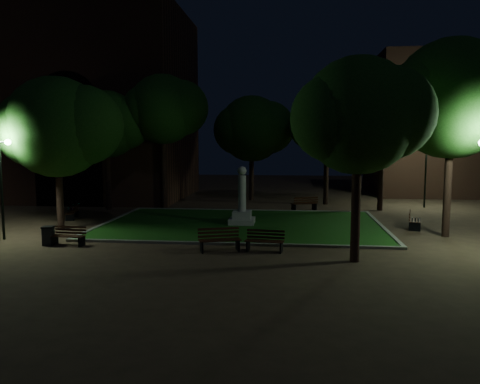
# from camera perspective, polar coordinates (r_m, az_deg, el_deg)

# --- Properties ---
(ground) EXTENTS (80.00, 80.00, 0.00)m
(ground) POSITION_cam_1_polar(r_m,az_deg,el_deg) (24.16, -0.25, -4.88)
(ground) COLOR #483425
(lawn) EXTENTS (15.00, 10.00, 0.08)m
(lawn) POSITION_cam_1_polar(r_m,az_deg,el_deg) (26.11, 0.24, -3.95)
(lawn) COLOR #1B4F13
(lawn) RESTS_ON ground
(lawn_kerb) EXTENTS (15.40, 10.40, 0.12)m
(lawn_kerb) POSITION_cam_1_polar(r_m,az_deg,el_deg) (26.10, 0.24, -3.91)
(lawn_kerb) COLOR slate
(lawn_kerb) RESTS_ON ground
(monument) EXTENTS (1.40, 1.40, 3.20)m
(monument) POSITION_cam_1_polar(r_m,az_deg,el_deg) (25.96, 0.24, -1.96)
(monument) COLOR #A7A099
(monument) RESTS_ON lawn
(building_main) EXTENTS (20.00, 12.00, 15.00)m
(building_main) POSITION_cam_1_polar(r_m,az_deg,el_deg) (41.77, -20.45, 9.60)
(building_main) COLOR #532E20
(building_main) RESTS_ON ground
(building_far) EXTENTS (16.00, 10.00, 12.00)m
(building_far) POSITION_cam_1_polar(r_m,az_deg,el_deg) (46.20, 25.80, 7.30)
(building_far) COLOR #532E20
(building_far) RESTS_ON ground
(tree_west) EXTENTS (6.39, 5.22, 7.98)m
(tree_west) POSITION_cam_1_polar(r_m,az_deg,el_deg) (26.08, -21.21, 7.39)
(tree_west) COLOR black
(tree_west) RESTS_ON ground
(tree_north_wl) EXTENTS (5.78, 4.72, 9.15)m
(tree_north_wl) POSITION_cam_1_polar(r_m,az_deg,el_deg) (32.40, -9.20, 9.92)
(tree_north_wl) COLOR black
(tree_north_wl) RESTS_ON ground
(tree_north_er) EXTENTS (6.02, 4.91, 8.37)m
(tree_north_er) POSITION_cam_1_polar(r_m,az_deg,el_deg) (34.83, 10.76, 8.20)
(tree_north_er) COLOR black
(tree_north_er) RESTS_ON ground
(tree_ne) EXTENTS (4.86, 3.97, 7.07)m
(tree_ne) POSITION_cam_1_polar(r_m,az_deg,el_deg) (32.62, 17.10, 6.71)
(tree_ne) COLOR black
(tree_ne) RESTS_ON ground
(tree_east) EXTENTS (7.00, 5.71, 9.51)m
(tree_east) POSITION_cam_1_polar(r_m,az_deg,el_deg) (24.77, 24.72, 10.29)
(tree_east) COLOR black
(tree_east) RESTS_ON ground
(tree_se) EXTENTS (5.47, 4.46, 7.84)m
(tree_se) POSITION_cam_1_polar(r_m,az_deg,el_deg) (18.37, 14.55, 8.98)
(tree_se) COLOR black
(tree_se) RESTS_ON ground
(tree_nw) EXTENTS (5.55, 4.53, 8.04)m
(tree_nw) POSITION_cam_1_polar(r_m,az_deg,el_deg) (32.89, -15.80, 7.94)
(tree_nw) COLOR black
(tree_nw) RESTS_ON ground
(tree_far_north) EXTENTS (6.32, 5.16, 8.18)m
(tree_far_north) POSITION_cam_1_polar(r_m,az_deg,el_deg) (36.82, 1.61, 7.72)
(tree_far_north) COLOR black
(tree_far_north) RESTS_ON ground
(lamppost_sw) EXTENTS (1.18, 0.28, 4.75)m
(lamppost_sw) POSITION_cam_1_polar(r_m,az_deg,el_deg) (24.63, -27.17, 2.36)
(lamppost_sw) COLOR black
(lamppost_sw) RESTS_ON ground
(lamppost_nw) EXTENTS (1.18, 0.28, 4.32)m
(lamppost_nw) POSITION_cam_1_polar(r_m,az_deg,el_deg) (36.31, -17.75, 3.39)
(lamppost_nw) COLOR black
(lamppost_nw) RESTS_ON ground
(lamppost_ne) EXTENTS (1.18, 0.28, 4.63)m
(lamppost_ne) POSITION_cam_1_polar(r_m,az_deg,el_deg) (35.07, 21.74, 3.45)
(lamppost_ne) COLOR black
(lamppost_ne) RESTS_ON ground
(bench_near_left) EXTENTS (1.88, 1.16, 0.98)m
(bench_near_left) POSITION_cam_1_polar(r_m,az_deg,el_deg) (19.97, -2.53, -5.92)
(bench_near_left) COLOR black
(bench_near_left) RESTS_ON ground
(bench_near_right) EXTENTS (1.69, 0.76, 0.90)m
(bench_near_right) POSITION_cam_1_polar(r_m,az_deg,el_deg) (19.94, 3.05, -6.05)
(bench_near_right) COLOR black
(bench_near_right) RESTS_ON ground
(bench_west_near) EXTENTS (1.57, 0.67, 0.84)m
(bench_west_near) POSITION_cam_1_polar(r_m,az_deg,el_deg) (22.44, -20.17, -5.11)
(bench_west_near) COLOR black
(bench_west_near) RESTS_ON ground
(bench_left_side) EXTENTS (0.86, 1.55, 0.80)m
(bench_left_side) POSITION_cam_1_polar(r_m,az_deg,el_deg) (29.71, -19.71, -2.41)
(bench_left_side) COLOR black
(bench_left_side) RESTS_ON ground
(bench_right_side) EXTENTS (0.99, 1.77, 0.92)m
(bench_right_side) POSITION_cam_1_polar(r_m,az_deg,el_deg) (26.63, 20.41, -3.29)
(bench_right_side) COLOR black
(bench_right_side) RESTS_ON ground
(bench_far_side) EXTENTS (1.84, 1.27, 0.96)m
(bench_far_side) POSITION_cam_1_polar(r_m,az_deg,el_deg) (31.52, 7.86, -1.49)
(bench_far_side) COLOR black
(bench_far_side) RESTS_ON ground
(trash_bin) EXTENTS (0.58, 0.58, 0.85)m
(trash_bin) POSITION_cam_1_polar(r_m,az_deg,el_deg) (22.81, -22.33, -4.93)
(trash_bin) COLOR black
(trash_bin) RESTS_ON ground
(bicycle) EXTENTS (1.47, 1.32, 0.77)m
(bicycle) POSITION_cam_1_polar(r_m,az_deg,el_deg) (31.25, -19.67, -1.98)
(bicycle) COLOR black
(bicycle) RESTS_ON ground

